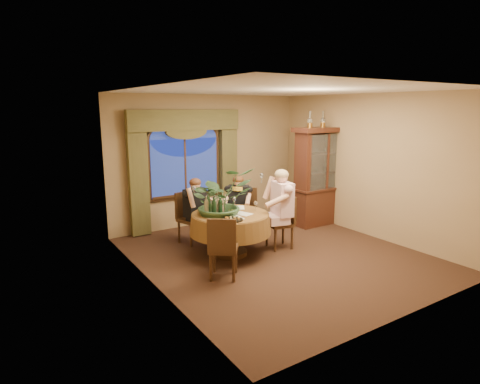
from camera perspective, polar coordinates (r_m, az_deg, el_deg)
floor at (r=7.11m, az=5.42°, el=-8.94°), size 5.00×5.00×0.00m
wall_back at (r=8.82m, az=-4.49°, el=4.52°), size 4.50×0.00×4.50m
wall_right at (r=8.32m, az=17.93°, el=3.54°), size 0.00×5.00×5.00m
ceiling at (r=6.66m, az=5.90°, el=14.21°), size 5.00×5.00×0.00m
window at (r=8.51m, az=-7.82°, el=3.50°), size 1.62×0.10×1.32m
arched_transom at (r=8.43m, az=-7.97°, el=8.75°), size 1.60×0.06×0.44m
drapery_left at (r=8.11m, az=-14.25°, el=1.97°), size 0.38×0.14×2.32m
drapery_right at (r=8.96m, az=-1.67°, el=3.25°), size 0.38×0.14×2.32m
swag_valance at (r=8.35m, az=-7.77°, el=10.10°), size 2.45×0.16×0.42m
dining_table at (r=6.99m, az=-1.39°, el=-6.01°), size 1.51×1.51×0.75m
china_cabinet at (r=8.91m, az=11.39°, el=2.20°), size 1.31×0.52×2.12m
oil_lamp_left at (r=8.54m, az=9.93°, el=10.15°), size 0.11×0.11×0.34m
oil_lamp_center at (r=8.80m, az=11.72°, el=10.12°), size 0.11×0.11×0.34m
oil_lamp_right at (r=9.06m, az=13.41°, el=10.09°), size 0.11×0.11×0.34m
chair_right at (r=7.35m, az=5.64°, el=-4.33°), size 0.49×0.49×0.96m
chair_back_right at (r=7.92m, az=0.61°, el=-3.08°), size 0.59×0.59×0.96m
chair_back at (r=7.64m, az=-6.92°, el=-3.72°), size 0.52×0.52×0.96m
chair_front_left at (r=6.06m, az=-2.37°, el=-7.81°), size 0.59×0.59×0.96m
person_pink at (r=7.25m, az=5.98°, el=-2.46°), size 0.59×0.62×1.47m
person_back at (r=7.51m, az=-6.40°, el=-2.75°), size 0.56×0.53×1.27m
person_scarf at (r=7.85m, az=-0.24°, el=-2.12°), size 0.61×0.60×1.25m
stoneware_vase at (r=6.86m, az=-2.78°, el=-2.03°), size 0.13×0.13×0.25m
centerpiece_plant at (r=6.77m, az=-2.80°, el=2.49°), size 1.08×1.21×0.94m
olive_bowl at (r=6.85m, az=-1.01°, el=-2.89°), size 0.17×0.17×0.05m
cheese_platter at (r=6.45m, az=-1.09°, el=-3.95°), size 0.34×0.34×0.02m
wine_bottle_0 at (r=6.76m, az=-3.57°, el=-1.89°), size 0.07×0.07×0.33m
wine_bottle_1 at (r=6.84m, az=-4.58°, el=-1.75°), size 0.07×0.07×0.33m
wine_bottle_2 at (r=6.73m, az=-2.81°, el=-1.96°), size 0.07×0.07×0.33m
wine_bottle_3 at (r=6.71m, az=-4.79°, el=-2.03°), size 0.07×0.07×0.33m
wine_bottle_4 at (r=6.67m, az=-3.74°, el=-2.10°), size 0.07×0.07×0.33m
tasting_paper_0 at (r=6.84m, az=0.43°, el=-3.10°), size 0.29×0.35×0.00m
tasting_paper_1 at (r=7.26m, az=-0.23°, el=-2.22°), size 0.33×0.36×0.00m
tasting_paper_2 at (r=6.60m, az=-0.67°, el=-3.66°), size 0.23×0.31×0.00m
wine_glass_person_pink at (r=7.03m, az=2.23°, el=-1.99°), size 0.07×0.07×0.18m
wine_glass_person_back at (r=7.18m, az=-4.20°, el=-1.71°), size 0.07×0.07×0.18m
wine_glass_person_scarf at (r=7.32m, az=-0.81°, el=-1.42°), size 0.07×0.07×0.18m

